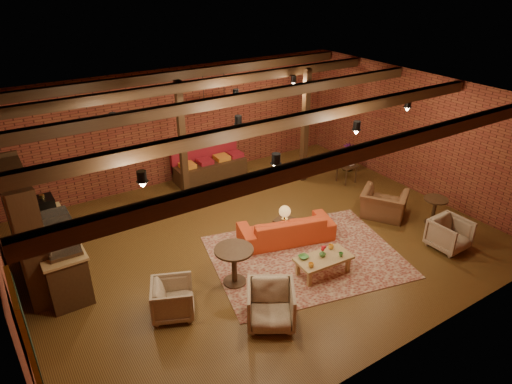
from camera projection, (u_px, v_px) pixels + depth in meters
floor at (259, 239)px, 10.43m from camera, size 10.00×10.00×0.00m
ceiling at (260, 102)px, 8.98m from camera, size 10.00×8.00×0.02m
wall_back at (181, 125)px, 12.71m from camera, size 10.00×0.02×3.20m
wall_front at (408, 272)px, 6.70m from camera, size 10.00×0.02×3.20m
wall_right at (417, 133)px, 12.12m from camera, size 0.02×8.00×3.20m
ceiling_beams at (260, 108)px, 9.04m from camera, size 9.80×6.40×0.22m
ceiling_pipe at (221, 101)px, 10.34m from camera, size 9.60×0.12×0.12m
post_left at (183, 144)px, 11.37m from camera, size 0.16×0.16×3.20m
post_right at (305, 127)px, 12.56m from camera, size 0.16×0.16×3.20m
service_counter at (54, 243)px, 8.84m from camera, size 0.80×2.50×1.60m
plant_counter at (53, 218)px, 8.85m from camera, size 0.35×0.39×0.30m
shelving_hutch at (27, 229)px, 8.55m from camera, size 0.52×2.00×2.40m
chalkboard_menu at (26, 333)px, 5.61m from camera, size 0.08×0.96×1.46m
banquette at (210, 162)px, 13.16m from camera, size 2.10×0.70×1.00m
service_sign at (214, 103)px, 11.98m from camera, size 0.86×0.06×0.30m
ceiling_spotlights at (260, 119)px, 9.14m from camera, size 6.40×4.40×0.28m
rug at (305, 256)px, 9.81m from camera, size 4.48×3.80×0.01m
sofa at (286, 228)px, 10.28m from camera, size 2.27×1.36×0.62m
coffee_table at (323, 259)px, 9.14m from camera, size 1.18×0.64×0.64m
side_table_lamp at (285, 214)px, 10.19m from camera, size 0.53×0.53×0.83m
round_table_left at (234, 260)px, 8.78m from camera, size 0.76×0.76×0.79m
armchair_a at (173, 297)px, 8.06m from camera, size 0.91×0.93×0.74m
armchair_b at (271, 304)px, 7.85m from camera, size 1.09×1.07×0.83m
armchair_right at (384, 200)px, 11.17m from camera, size 1.15×1.26×0.92m
side_table_book at (347, 166)px, 12.93m from camera, size 0.48×0.48×0.55m
round_table_right at (435, 207)px, 10.90m from camera, size 0.56×0.56×0.66m
armchair_far at (450, 233)px, 9.96m from camera, size 0.77×0.72×0.77m
plant_tall at (351, 132)px, 13.37m from camera, size 1.53×1.53×2.43m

